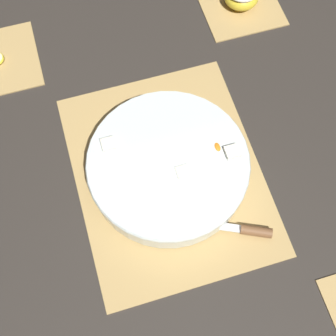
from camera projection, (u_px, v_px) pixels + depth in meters
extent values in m
plane|color=#2D2823|center=(168.00, 174.00, 0.88)|extent=(6.00, 6.00, 0.00)
cube|color=tan|center=(168.00, 173.00, 0.88)|extent=(0.43, 0.34, 0.01)
cube|color=#3D2D19|center=(144.00, 98.00, 0.94)|extent=(0.01, 0.33, 0.00)
cube|color=#3D2D19|center=(149.00, 115.00, 0.93)|extent=(0.01, 0.33, 0.00)
cube|color=#3D2D19|center=(155.00, 134.00, 0.91)|extent=(0.01, 0.33, 0.00)
cube|color=#3D2D19|center=(162.00, 153.00, 0.89)|extent=(0.01, 0.33, 0.00)
cube|color=#3D2D19|center=(168.00, 173.00, 0.88)|extent=(0.01, 0.33, 0.00)
cube|color=#3D2D19|center=(175.00, 194.00, 0.86)|extent=(0.01, 0.33, 0.00)
cube|color=#3D2D19|center=(182.00, 215.00, 0.84)|extent=(0.01, 0.33, 0.00)
cube|color=#3D2D19|center=(189.00, 237.00, 0.83)|extent=(0.01, 0.33, 0.00)
cube|color=#3D2D19|center=(196.00, 261.00, 0.81)|extent=(0.01, 0.33, 0.00)
cube|color=tan|center=(240.00, 4.00, 1.04)|extent=(0.17, 0.17, 0.01)
cube|color=#3D2D19|center=(242.00, 9.00, 1.03)|extent=(0.00, 0.17, 0.00)
cube|color=#3D2D19|center=(248.00, 21.00, 1.02)|extent=(0.00, 0.17, 0.00)
cylinder|color=silver|center=(168.00, 167.00, 0.85)|extent=(0.29, 0.29, 0.06)
torus|color=silver|center=(168.00, 162.00, 0.83)|extent=(0.29, 0.29, 0.01)
cylinder|color=beige|center=(222.00, 181.00, 0.82)|extent=(0.03, 0.03, 0.01)
cylinder|color=beige|center=(163.00, 181.00, 0.84)|extent=(0.03, 0.03, 0.01)
cylinder|color=beige|center=(117.00, 182.00, 0.82)|extent=(0.03, 0.03, 0.01)
cylinder|color=beige|center=(183.00, 221.00, 0.79)|extent=(0.03, 0.03, 0.01)
cylinder|color=beige|center=(127.00, 150.00, 0.86)|extent=(0.03, 0.03, 0.01)
cylinder|color=beige|center=(202.00, 150.00, 0.85)|extent=(0.03, 0.03, 0.01)
cube|color=white|center=(131.00, 193.00, 0.82)|extent=(0.03, 0.03, 0.03)
cube|color=white|center=(175.00, 150.00, 0.85)|extent=(0.02, 0.02, 0.02)
cube|color=white|center=(197.00, 220.00, 0.82)|extent=(0.03, 0.03, 0.03)
cube|color=white|center=(108.00, 146.00, 0.84)|extent=(0.02, 0.02, 0.02)
cube|color=white|center=(168.00, 142.00, 0.88)|extent=(0.02, 0.02, 0.02)
cube|color=white|center=(158.00, 133.00, 0.86)|extent=(0.02, 0.02, 0.02)
cube|color=white|center=(232.00, 154.00, 0.83)|extent=(0.02, 0.02, 0.02)
cube|color=white|center=(183.00, 174.00, 0.82)|extent=(0.02, 0.02, 0.02)
cube|color=white|center=(106.00, 179.00, 0.84)|extent=(0.02, 0.02, 0.02)
cube|color=white|center=(156.00, 218.00, 0.81)|extent=(0.03, 0.03, 0.03)
cube|color=white|center=(221.00, 170.00, 0.86)|extent=(0.02, 0.02, 0.02)
cube|color=white|center=(136.00, 121.00, 0.87)|extent=(0.02, 0.02, 0.02)
ellipsoid|color=orange|center=(215.00, 138.00, 0.86)|extent=(0.03, 0.01, 0.01)
ellipsoid|color=orange|center=(121.00, 184.00, 0.85)|extent=(0.03, 0.01, 0.01)
ellipsoid|color=orange|center=(123.00, 134.00, 0.88)|extent=(0.03, 0.02, 0.01)
ellipsoid|color=orange|center=(203.00, 168.00, 0.84)|extent=(0.03, 0.02, 0.02)
ellipsoid|color=orange|center=(186.00, 164.00, 0.87)|extent=(0.02, 0.01, 0.01)
ellipsoid|color=orange|center=(217.00, 147.00, 0.84)|extent=(0.03, 0.02, 0.01)
ellipsoid|color=orange|center=(141.00, 120.00, 0.90)|extent=(0.03, 0.02, 0.01)
ellipsoid|color=red|center=(149.00, 166.00, 0.86)|extent=(0.03, 0.02, 0.02)
cube|color=silver|center=(217.00, 226.00, 0.83)|extent=(0.05, 0.08, 0.00)
cylinder|color=brown|center=(256.00, 231.00, 0.82)|extent=(0.04, 0.06, 0.02)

